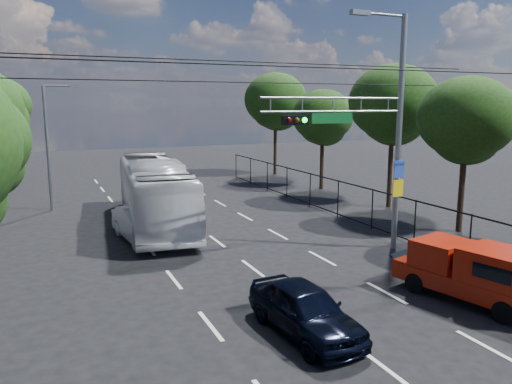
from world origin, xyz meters
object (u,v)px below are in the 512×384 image
red_pickup (475,271)px  white_bus (154,193)px  navy_hatchback (305,309)px  white_van (142,224)px  signal_mast (375,124)px

red_pickup → white_bus: white_bus is taller
navy_hatchback → white_bus: white_bus is taller
red_pickup → white_van: red_pickup is taller
navy_hatchback → white_van: 11.12m
red_pickup → white_bus: bearing=116.4°
navy_hatchback → white_van: size_ratio=0.88×
signal_mast → white_van: (-8.28, 5.44, -4.48)m
navy_hatchback → white_van: bearing=97.3°
navy_hatchback → white_bus: size_ratio=0.34×
signal_mast → navy_hatchback: signal_mast is taller
red_pickup → white_van: 13.67m
signal_mast → white_van: bearing=146.7°
red_pickup → navy_hatchback: 5.88m
red_pickup → navy_hatchback: (-5.87, 0.16, -0.28)m
red_pickup → navy_hatchback: size_ratio=1.27×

